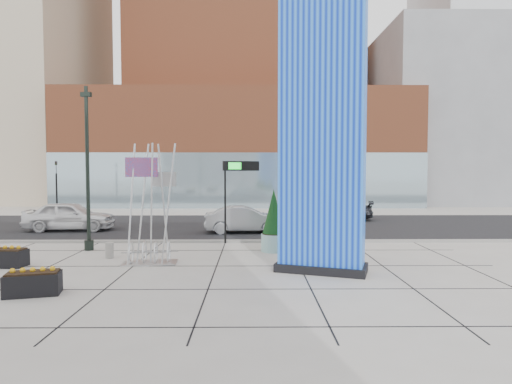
{
  "coord_description": "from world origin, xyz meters",
  "views": [
    {
      "loc": [
        2.29,
        -16.25,
        3.48
      ],
      "look_at": [
        2.45,
        2.0,
        2.52
      ],
      "focal_mm": 30.0,
      "sensor_mm": 36.0,
      "label": 1
    }
  ],
  "objects_px": {
    "public_art_sculpture": "(150,232)",
    "car_white_west": "(70,216)",
    "blue_pylon": "(322,128)",
    "concrete_bollard": "(110,250)",
    "overhead_street_sign": "(239,173)",
    "lamp_post": "(88,184)",
    "car_silver_mid": "(245,220)"
  },
  "relations": [
    {
      "from": "concrete_bollard",
      "to": "car_silver_mid",
      "type": "relative_size",
      "value": 0.14
    },
    {
      "from": "blue_pylon",
      "to": "car_silver_mid",
      "type": "relative_size",
      "value": 2.29
    },
    {
      "from": "car_silver_mid",
      "to": "public_art_sculpture",
      "type": "bearing_deg",
      "value": 152.66
    },
    {
      "from": "lamp_post",
      "to": "car_silver_mid",
      "type": "distance_m",
      "value": 8.61
    },
    {
      "from": "public_art_sculpture",
      "to": "car_white_west",
      "type": "height_order",
      "value": "public_art_sculpture"
    },
    {
      "from": "public_art_sculpture",
      "to": "car_white_west",
      "type": "bearing_deg",
      "value": 123.41
    },
    {
      "from": "car_silver_mid",
      "to": "overhead_street_sign",
      "type": "bearing_deg",
      "value": 172.88
    },
    {
      "from": "public_art_sculpture",
      "to": "car_silver_mid",
      "type": "distance_m",
      "value": 8.4
    },
    {
      "from": "public_art_sculpture",
      "to": "concrete_bollard",
      "type": "bearing_deg",
      "value": 147.92
    },
    {
      "from": "car_white_west",
      "to": "lamp_post",
      "type": "bearing_deg",
      "value": -154.21
    },
    {
      "from": "blue_pylon",
      "to": "car_white_west",
      "type": "height_order",
      "value": "blue_pylon"
    },
    {
      "from": "blue_pylon",
      "to": "public_art_sculpture",
      "type": "bearing_deg",
      "value": -172.86
    },
    {
      "from": "lamp_post",
      "to": "car_silver_mid",
      "type": "bearing_deg",
      "value": 37.23
    },
    {
      "from": "concrete_bollard",
      "to": "car_white_west",
      "type": "distance_m",
      "value": 8.97
    },
    {
      "from": "blue_pylon",
      "to": "concrete_bollard",
      "type": "distance_m",
      "value": 9.46
    },
    {
      "from": "overhead_street_sign",
      "to": "car_white_west",
      "type": "bearing_deg",
      "value": 132.03
    },
    {
      "from": "blue_pylon",
      "to": "public_art_sculpture",
      "type": "relative_size",
      "value": 2.26
    },
    {
      "from": "lamp_post",
      "to": "public_art_sculpture",
      "type": "height_order",
      "value": "lamp_post"
    },
    {
      "from": "public_art_sculpture",
      "to": "overhead_street_sign",
      "type": "relative_size",
      "value": 1.15
    },
    {
      "from": "lamp_post",
      "to": "overhead_street_sign",
      "type": "distance_m",
      "value": 6.68
    },
    {
      "from": "overhead_street_sign",
      "to": "concrete_bollard",
      "type": "bearing_deg",
      "value": -170.72
    },
    {
      "from": "lamp_post",
      "to": "car_white_west",
      "type": "distance_m",
      "value": 7.08
    },
    {
      "from": "concrete_bollard",
      "to": "lamp_post",
      "type": "bearing_deg",
      "value": 130.76
    },
    {
      "from": "public_art_sculpture",
      "to": "concrete_bollard",
      "type": "relative_size",
      "value": 7.17
    },
    {
      "from": "concrete_bollard",
      "to": "car_silver_mid",
      "type": "height_order",
      "value": "car_silver_mid"
    },
    {
      "from": "blue_pylon",
      "to": "public_art_sculpture",
      "type": "distance_m",
      "value": 7.28
    },
    {
      "from": "car_white_west",
      "to": "car_silver_mid",
      "type": "height_order",
      "value": "car_white_west"
    },
    {
      "from": "car_silver_mid",
      "to": "lamp_post",
      "type": "bearing_deg",
      "value": 123.51
    },
    {
      "from": "overhead_street_sign",
      "to": "blue_pylon",
      "type": "bearing_deg",
      "value": -86.8
    },
    {
      "from": "concrete_bollard",
      "to": "overhead_street_sign",
      "type": "xyz_separation_m",
      "value": [
        5.0,
        3.36,
        3.02
      ]
    },
    {
      "from": "lamp_post",
      "to": "overhead_street_sign",
      "type": "relative_size",
      "value": 1.81
    },
    {
      "from": "car_white_west",
      "to": "car_silver_mid",
      "type": "relative_size",
      "value": 1.11
    }
  ]
}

